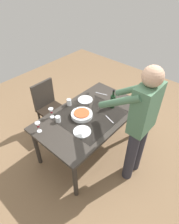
% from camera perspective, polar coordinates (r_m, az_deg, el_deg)
% --- Properties ---
extents(ground_plane, '(6.00, 6.00, 0.00)m').
position_cam_1_polar(ground_plane, '(3.22, 0.00, -10.64)').
color(ground_plane, '#846647').
extents(dining_table, '(1.55, 0.92, 0.73)m').
position_cam_1_polar(dining_table, '(2.75, 0.00, -1.93)').
color(dining_table, '#332D28').
rests_on(dining_table, ground_plane).
extents(chair_near, '(0.40, 0.40, 0.91)m').
position_cam_1_polar(chair_near, '(3.28, -12.18, 2.17)').
color(chair_near, black).
rests_on(chair_near, ground_plane).
extents(person_server, '(0.42, 0.61, 1.69)m').
position_cam_1_polar(person_server, '(2.31, 14.89, -3.06)').
color(person_server, '#2D2D38').
rests_on(person_server, ground_plane).
extents(wine_bottle, '(0.07, 0.07, 0.30)m').
position_cam_1_polar(wine_bottle, '(2.79, 6.93, 3.28)').
color(wine_bottle, black).
rests_on(wine_bottle, dining_table).
extents(wine_glass_left, '(0.07, 0.07, 0.15)m').
position_cam_1_polar(wine_glass_left, '(2.48, -15.11, -3.87)').
color(wine_glass_left, white).
rests_on(wine_glass_left, dining_table).
extents(wine_glass_right, '(0.07, 0.07, 0.15)m').
position_cam_1_polar(wine_glass_right, '(2.65, -11.35, 0.21)').
color(wine_glass_right, white).
rests_on(wine_glass_right, dining_table).
extents(water_cup_near_left, '(0.07, 0.07, 0.10)m').
position_cam_1_polar(water_cup_near_left, '(2.86, -6.12, 2.91)').
color(water_cup_near_left, silver).
rests_on(water_cup_near_left, dining_table).
extents(water_cup_near_right, '(0.07, 0.07, 0.09)m').
position_cam_1_polar(water_cup_near_right, '(2.60, -9.38, -2.13)').
color(water_cup_near_right, silver).
rests_on(water_cup_near_right, dining_table).
extents(serving_bowl_pasta, '(0.30, 0.30, 0.07)m').
position_cam_1_polar(serving_bowl_pasta, '(2.66, -2.31, -0.75)').
color(serving_bowl_pasta, silver).
rests_on(serving_bowl_pasta, dining_table).
extents(dinner_plate_near, '(0.23, 0.23, 0.01)m').
position_cam_1_polar(dinner_plate_near, '(2.45, -2.24, -5.86)').
color(dinner_plate_near, silver).
rests_on(dinner_plate_near, dining_table).
extents(dinner_plate_far, '(0.23, 0.23, 0.01)m').
position_cam_1_polar(dinner_plate_far, '(2.97, -1.28, 3.70)').
color(dinner_plate_far, silver).
rests_on(dinner_plate_far, dining_table).
extents(table_knife, '(0.07, 0.20, 0.00)m').
position_cam_1_polar(table_knife, '(3.12, 3.58, 5.47)').
color(table_knife, silver).
rests_on(table_knife, dining_table).
extents(table_fork, '(0.07, 0.18, 0.00)m').
position_cam_1_polar(table_fork, '(2.64, 6.00, -2.19)').
color(table_fork, silver).
rests_on(table_fork, dining_table).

